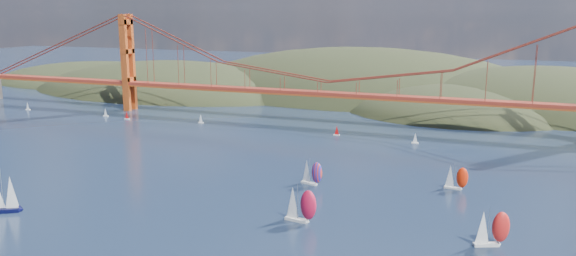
# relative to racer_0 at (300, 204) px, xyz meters

# --- Properties ---
(headlands) EXTENTS (725.00, 225.00, 96.00)m
(headlands) POSITION_rel_racer_0_xyz_m (15.05, 229.40, -17.60)
(headlands) COLOR black
(headlands) RESTS_ON ground
(bridge) EXTENTS (552.00, 12.00, 55.00)m
(bridge) POSITION_rel_racer_0_xyz_m (-31.65, 131.11, 27.09)
(bridge) COLOR maroon
(bridge) RESTS_ON ground
(racer_0) EXTENTS (9.67, 4.67, 10.89)m
(racer_0) POSITION_rel_racer_0_xyz_m (0.00, 0.00, 0.00)
(racer_0) COLOR silver
(racer_0) RESTS_ON ground
(racer_1) EXTENTS (9.12, 6.19, 10.21)m
(racer_1) POSITION_rel_racer_0_xyz_m (50.22, 1.08, -0.32)
(racer_1) COLOR silver
(racer_1) RESTS_ON ground
(racer_3) EXTENTS (7.65, 3.50, 8.66)m
(racer_3) POSITION_rel_racer_0_xyz_m (38.76, 44.80, -1.06)
(racer_3) COLOR silver
(racer_3) RESTS_ON ground
(racer_rwb) EXTENTS (8.28, 5.02, 9.28)m
(racer_rwb) POSITION_rel_racer_0_xyz_m (-7.34, 33.12, -0.76)
(racer_rwb) COLOR white
(racer_rwb) RESTS_ON ground
(distant_boat_0) EXTENTS (3.00, 2.00, 4.70)m
(distant_boat_0) POSITION_rel_racer_0_xyz_m (-206.42, 110.31, -2.74)
(distant_boat_0) COLOR silver
(distant_boat_0) RESTS_ON ground
(distant_boat_1) EXTENTS (3.00, 2.00, 4.70)m
(distant_boat_1) POSITION_rel_racer_0_xyz_m (-150.82, 109.47, -2.74)
(distant_boat_1) COLOR silver
(distant_boat_1) RESTS_ON ground
(distant_boat_2) EXTENTS (3.00, 2.00, 4.70)m
(distant_boat_2) POSITION_rel_racer_0_xyz_m (-134.77, 106.56, -2.74)
(distant_boat_2) COLOR silver
(distant_boat_2) RESTS_ON ground
(distant_boat_3) EXTENTS (3.00, 2.00, 4.70)m
(distant_boat_3) POSITION_rel_racer_0_xyz_m (-92.51, 111.00, -2.74)
(distant_boat_3) COLOR silver
(distant_boat_3) RESTS_ON ground
(distant_boat_8) EXTENTS (3.00, 2.00, 4.70)m
(distant_boat_8) POSITION_rel_racer_0_xyz_m (17.59, 104.57, -2.74)
(distant_boat_8) COLOR silver
(distant_boat_8) RESTS_ON ground
(distant_boat_9) EXTENTS (3.00, 2.00, 4.70)m
(distant_boat_9) POSITION_rel_racer_0_xyz_m (-19.01, 107.93, -2.74)
(distant_boat_9) COLOR silver
(distant_boat_9) RESTS_ON ground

